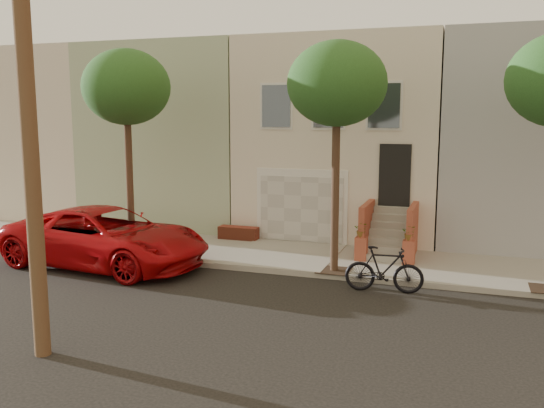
% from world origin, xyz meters
% --- Properties ---
extents(ground, '(90.00, 90.00, 0.00)m').
position_xyz_m(ground, '(0.00, 0.00, 0.00)').
color(ground, black).
rests_on(ground, ground).
extents(sidewalk, '(40.00, 3.70, 0.15)m').
position_xyz_m(sidewalk, '(0.00, 5.35, 0.07)').
color(sidewalk, gray).
rests_on(sidewalk, ground).
extents(house_row, '(33.10, 11.70, 7.00)m').
position_xyz_m(house_row, '(0.00, 11.19, 3.64)').
color(house_row, beige).
rests_on(house_row, sidewalk).
extents(tree_left, '(2.70, 2.57, 6.30)m').
position_xyz_m(tree_left, '(-5.50, 3.90, 5.26)').
color(tree_left, '#2D2116').
rests_on(tree_left, sidewalk).
extents(tree_mid, '(2.70, 2.57, 6.30)m').
position_xyz_m(tree_mid, '(1.00, 3.90, 5.26)').
color(tree_mid, '#2D2116').
rests_on(tree_mid, sidewalk).
extents(pickup_truck, '(6.56, 3.52, 1.75)m').
position_xyz_m(pickup_truck, '(-5.65, 2.74, 0.88)').
color(pickup_truck, '#AD080D').
rests_on(pickup_truck, ground).
extents(motorcycle, '(2.03, 0.75, 1.19)m').
position_xyz_m(motorcycle, '(2.54, 2.82, 0.60)').
color(motorcycle, black).
rests_on(motorcycle, ground).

